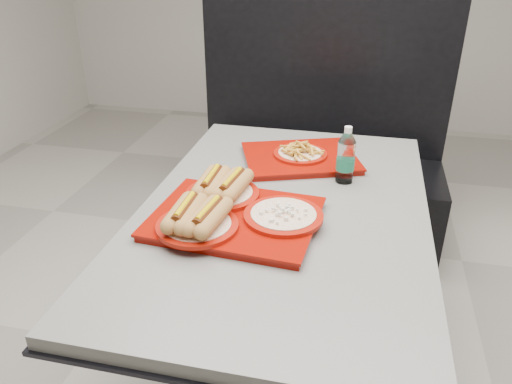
% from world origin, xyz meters
% --- Properties ---
extents(ground, '(6.00, 6.00, 0.00)m').
position_xyz_m(ground, '(0.00, 0.00, 0.00)').
color(ground, '#A29D91').
rests_on(ground, ground).
extents(diner_table, '(0.92, 1.42, 0.75)m').
position_xyz_m(diner_table, '(0.00, 0.00, 0.58)').
color(diner_table, black).
rests_on(diner_table, ground).
extents(booth_bench, '(1.30, 0.57, 1.35)m').
position_xyz_m(booth_bench, '(0.00, 1.09, 0.40)').
color(booth_bench, black).
rests_on(booth_bench, ground).
extents(tray_near, '(0.52, 0.44, 0.11)m').
position_xyz_m(tray_near, '(-0.15, -0.13, 0.79)').
color(tray_near, '#7E0B03').
rests_on(tray_near, diner_table).
extents(tray_far, '(0.51, 0.45, 0.08)m').
position_xyz_m(tray_far, '(-0.00, 0.37, 0.77)').
color(tray_far, '#7E0B03').
rests_on(tray_far, diner_table).
extents(water_bottle, '(0.06, 0.06, 0.20)m').
position_xyz_m(water_bottle, '(0.17, 0.23, 0.84)').
color(water_bottle, silver).
rests_on(water_bottle, diner_table).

